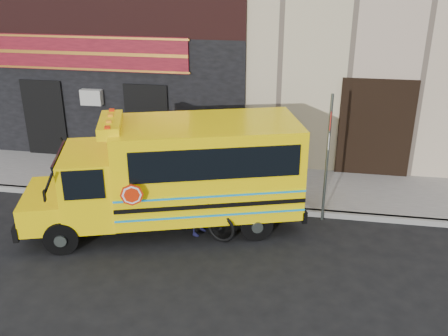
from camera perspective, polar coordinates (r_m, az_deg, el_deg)
ground at (r=11.62m, az=-1.46°, el=-10.42°), size 120.00×120.00×0.00m
curb at (r=13.80m, az=0.67°, el=-4.37°), size 40.00×0.20×0.15m
sidewalk at (r=15.14m, az=1.59°, el=-1.84°), size 40.00×3.00×0.15m
school_bus at (r=12.41m, az=-5.09°, el=-0.38°), size 7.22×4.14×2.92m
sign_pole at (r=12.75m, az=11.75°, el=1.58°), size 0.07×0.30×3.40m
bicycle at (r=12.26m, az=-2.86°, el=-5.35°), size 2.05×1.15×1.19m
cyclist at (r=12.21m, az=-2.92°, el=-4.18°), size 0.57×0.71×1.67m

